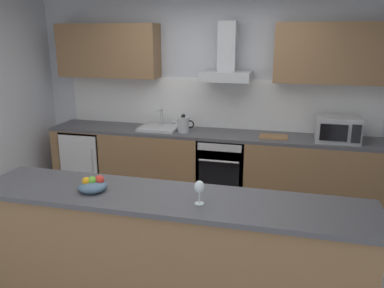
# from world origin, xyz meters

# --- Properties ---
(ground) EXTENTS (5.93, 4.67, 0.02)m
(ground) POSITION_xyz_m (0.00, 0.00, -0.01)
(ground) COLOR gray
(wall_back) EXTENTS (5.93, 0.12, 2.60)m
(wall_back) POSITION_xyz_m (0.00, 1.89, 1.30)
(wall_back) COLOR silver
(wall_back) RESTS_ON ground
(backsplash_tile) EXTENTS (4.19, 0.02, 0.66)m
(backsplash_tile) POSITION_xyz_m (0.00, 1.82, 1.23)
(backsplash_tile) COLOR white
(counter_back) EXTENTS (4.33, 0.60, 0.90)m
(counter_back) POSITION_xyz_m (0.00, 1.51, 0.45)
(counter_back) COLOR olive
(counter_back) RESTS_ON ground
(counter_island) EXTENTS (3.07, 0.64, 0.95)m
(counter_island) POSITION_xyz_m (0.13, -0.69, 0.48)
(counter_island) COLOR olive
(counter_island) RESTS_ON ground
(upper_cabinets) EXTENTS (4.28, 0.32, 0.70)m
(upper_cabinets) POSITION_xyz_m (-0.00, 1.66, 1.91)
(upper_cabinets) COLOR olive
(oven) EXTENTS (0.60, 0.62, 0.80)m
(oven) POSITION_xyz_m (0.18, 1.49, 0.46)
(oven) COLOR slate
(oven) RESTS_ON ground
(refrigerator) EXTENTS (0.58, 0.60, 0.85)m
(refrigerator) POSITION_xyz_m (-1.75, 1.49, 0.43)
(refrigerator) COLOR white
(refrigerator) RESTS_ON ground
(microwave) EXTENTS (0.50, 0.38, 0.30)m
(microwave) POSITION_xyz_m (1.54, 1.46, 1.05)
(microwave) COLOR #B7BABC
(microwave) RESTS_ON counter_back
(sink) EXTENTS (0.50, 0.40, 0.26)m
(sink) POSITION_xyz_m (-0.69, 1.50, 0.93)
(sink) COLOR silver
(sink) RESTS_ON counter_back
(kettle) EXTENTS (0.29, 0.15, 0.24)m
(kettle) POSITION_xyz_m (-0.34, 1.45, 1.01)
(kettle) COLOR #B7BABC
(kettle) RESTS_ON counter_back
(range_hood) EXTENTS (0.62, 0.45, 0.72)m
(range_hood) POSITION_xyz_m (0.18, 1.62, 1.79)
(range_hood) COLOR #B7BABC
(wine_glass) EXTENTS (0.08, 0.08, 0.18)m
(wine_glass) POSITION_xyz_m (0.40, -0.77, 1.07)
(wine_glass) COLOR silver
(wine_glass) RESTS_ON counter_island
(fruit_bowl) EXTENTS (0.22, 0.22, 0.13)m
(fruit_bowl) POSITION_xyz_m (-0.47, -0.73, 0.99)
(fruit_bowl) COLOR slate
(fruit_bowl) RESTS_ON counter_island
(chopping_board) EXTENTS (0.34, 0.23, 0.02)m
(chopping_board) POSITION_xyz_m (0.80, 1.46, 0.91)
(chopping_board) COLOR #9E7247
(chopping_board) RESTS_ON counter_back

